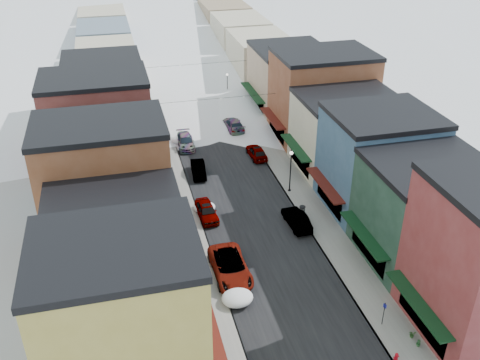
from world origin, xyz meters
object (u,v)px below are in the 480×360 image
streetlamp_near (291,166)px  car_dark_hatch (198,169)px  car_silver_sedan (207,211)px  trash_can (302,211)px  car_white_suv (230,267)px  car_green_sedan (297,219)px  fire_hydrant (396,357)px

streetlamp_near → car_dark_hatch: bearing=145.2°
car_silver_sedan → trash_can: bearing=-16.1°
car_white_suv → car_silver_sedan: bearing=90.7°
car_dark_hatch → streetlamp_near: bearing=-30.3°
car_green_sedan → car_dark_hatch: bearing=-62.2°
fire_hydrant → car_dark_hatch: bearing=105.7°
fire_hydrant → car_green_sedan: bearing=93.5°
car_white_suv → trash_can: (9.25, 7.33, -0.20)m
car_dark_hatch → trash_can: bearing=-48.2°
car_silver_sedan → streetlamp_near: streetlamp_near is taller
car_white_suv → trash_can: bearing=37.6°
car_white_suv → streetlamp_near: streetlamp_near is taller
car_silver_sedan → fire_hydrant: (9.50, -21.85, -0.28)m
car_silver_sedan → streetlamp_near: 10.56m
streetlamp_near → car_silver_sedan: bearing=-163.7°
car_white_suv → car_silver_sedan: car_white_suv is taller
car_white_suv → car_silver_sedan: 9.55m
car_silver_sedan → car_white_suv: bearing=-91.5°
car_white_suv → car_green_sedan: size_ratio=1.38×
car_white_suv → car_dark_hatch: car_white_suv is taller
car_green_sedan → trash_can: size_ratio=4.39×
car_white_suv → car_dark_hatch: size_ratio=1.45×
car_silver_sedan → trash_can: 9.75m
fire_hydrant → trash_can: 19.63m
car_silver_sedan → car_green_sedan: (8.38, -3.66, -0.00)m
fire_hydrant → trash_can: size_ratio=0.69×
car_dark_hatch → fire_hydrant: 32.23m
fire_hydrant → streetlamp_near: (0.37, 24.73, 2.71)m
car_silver_sedan → car_dark_hatch: bearing=82.1°
car_white_suv → fire_hydrant: car_white_suv is taller
car_white_suv → car_green_sedan: 10.05m
car_dark_hatch → fire_hydrant: car_dark_hatch is taller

